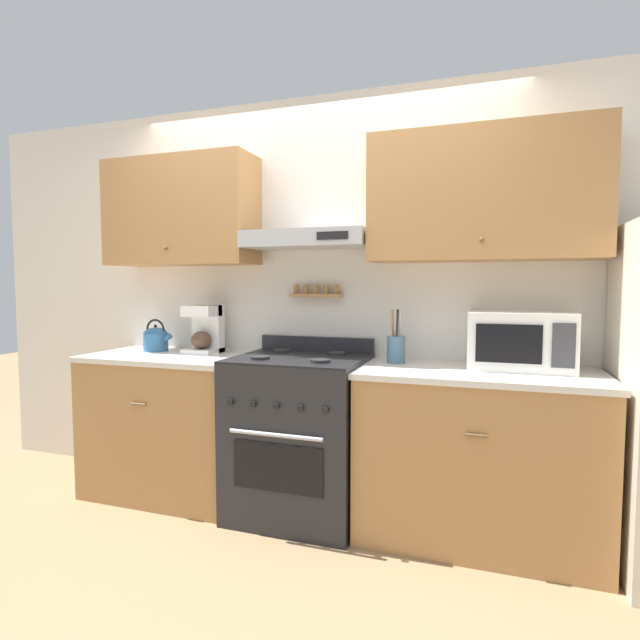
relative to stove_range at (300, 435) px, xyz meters
The scene contains 9 objects.
ground_plane 0.57m from the stove_range, 90.00° to the right, with size 16.00×16.00×0.00m, color #937551.
wall_back 1.04m from the stove_range, 82.01° to the left, with size 5.20×0.46×2.55m.
counter_left 0.90m from the stove_range, behind, with size 1.05×0.66×0.91m.
counter_right 1.00m from the stove_range, ahead, with size 1.25×0.66×0.91m.
stove_range is the anchor object (origin of this frame).
tea_kettle 1.23m from the stove_range, behind, with size 0.21×0.16×0.22m.
coffee_maker 0.96m from the stove_range, 167.48° to the left, with size 0.21×0.22×0.31m.
microwave 1.35m from the stove_range, ahead, with size 0.53×0.39×0.31m.
utensil_crock 0.77m from the stove_range, 14.19° to the left, with size 0.11×0.11×0.31m.
Camera 1 is at (1.05, -2.39, 1.36)m, focal length 28.00 mm.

